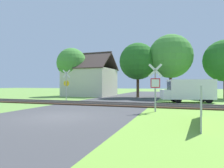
{
  "coord_description": "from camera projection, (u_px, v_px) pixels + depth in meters",
  "views": [
    {
      "loc": [
        6.18,
        -9.32,
        1.73
      ],
      "look_at": [
        0.5,
        7.87,
        1.8
      ],
      "focal_mm": 32.0,
      "sensor_mm": 36.0,
      "label": 1
    }
  ],
  "objects": [
    {
      "name": "tree_center",
      "position": [
        138.0,
        61.0,
        27.37
      ],
      "size": [
        5.04,
        5.04,
        7.47
      ],
      "color": "#513823",
      "rests_on": "ground"
    },
    {
      "name": "grass_verge",
      "position": [
        205.0,
        136.0,
        6.67
      ],
      "size": [
        6.0,
        20.0,
        0.01
      ],
      "primitive_type": "cube",
      "color": "#75A83B",
      "rests_on": "ground"
    },
    {
      "name": "tree_right",
      "position": [
        171.0,
        56.0,
        26.41
      ],
      "size": [
        5.77,
        5.77,
        8.39
      ],
      "color": "#513823",
      "rests_on": "ground"
    },
    {
      "name": "house",
      "position": [
        90.0,
        81.0,
        31.13
      ],
      "size": [
        7.48,
        7.02,
        6.76
      ],
      "rotation": [
        0.0,
        0.0,
        -0.05
      ],
      "color": "beige",
      "rests_on": "ground"
    },
    {
      "name": "fence_panel",
      "position": [
        201.0,
        104.0,
        8.91
      ],
      "size": [
        0.5,
        4.16,
        1.7
      ],
      "rotation": [
        0.0,
        0.0,
        1.46
      ],
      "color": "#9E9EA5",
      "rests_on": "ground"
    },
    {
      "name": "mail_truck",
      "position": [
        189.0,
        90.0,
        19.42
      ],
      "size": [
        5.22,
        3.1,
        2.24
      ],
      "rotation": [
        0.0,
        0.0,
        1.84
      ],
      "color": "white",
      "rests_on": "ground"
    },
    {
      "name": "rail_track",
      "position": [
        103.0,
        104.0,
        17.31
      ],
      "size": [
        60.0,
        2.6,
        0.22
      ],
      "color": "#422D1E",
      "rests_on": "ground"
    },
    {
      "name": "stop_sign_near",
      "position": [
        155.0,
        85.0,
        12.72
      ],
      "size": [
        0.87,
        0.21,
        3.09
      ],
      "rotation": [
        0.0,
        0.0,
        3.32
      ],
      "color": "#9E9EA5",
      "rests_on": "ground"
    },
    {
      "name": "ground_plane",
      "position": [
        58.0,
        117.0,
        10.79
      ],
      "size": [
        160.0,
        160.0,
        0.0
      ],
      "primitive_type": "plane",
      "color": "#6B9942"
    },
    {
      "name": "crossing_sign_far",
      "position": [
        66.0,
        83.0,
        21.34
      ],
      "size": [
        0.87,
        0.17,
        3.34
      ],
      "rotation": [
        0.0,
        0.0,
        0.12
      ],
      "color": "#9E9EA5",
      "rests_on": "ground"
    },
    {
      "name": "road_asphalt",
      "position": [
        76.0,
        112.0,
        12.69
      ],
      "size": [
        8.12,
        80.0,
        0.01
      ],
      "primitive_type": "cube",
      "color": "#424244",
      "rests_on": "ground"
    },
    {
      "name": "tree_left",
      "position": [
        72.0,
        63.0,
        30.46
      ],
      "size": [
        4.53,
        4.53,
        7.34
      ],
      "color": "#513823",
      "rests_on": "ground"
    }
  ]
}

